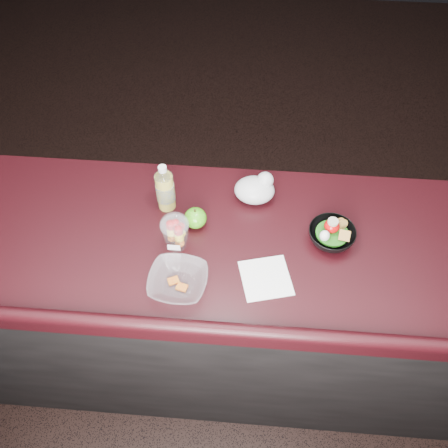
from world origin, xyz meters
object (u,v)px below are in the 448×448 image
(lemonade_bottle, at_px, (165,190))
(snack_bowl, at_px, (331,234))
(fruit_cup, at_px, (175,232))
(takeout_bowl, at_px, (178,281))
(green_apple, at_px, (195,218))

(lemonade_bottle, xyz_separation_m, snack_bowl, (0.60, -0.11, -0.06))
(fruit_cup, xyz_separation_m, takeout_bowl, (0.03, -0.16, -0.05))
(green_apple, bearing_deg, snack_bowl, -3.52)
(lemonade_bottle, relative_size, snack_bowl, 1.03)
(snack_bowl, bearing_deg, takeout_bowl, -155.84)
(green_apple, distance_m, snack_bowl, 0.48)
(fruit_cup, relative_size, takeout_bowl, 0.67)
(lemonade_bottle, height_order, fruit_cup, lemonade_bottle)
(fruit_cup, height_order, green_apple, fruit_cup)
(takeout_bowl, bearing_deg, snack_bowl, 24.16)
(snack_bowl, distance_m, takeout_bowl, 0.56)
(fruit_cup, height_order, snack_bowl, fruit_cup)
(lemonade_bottle, xyz_separation_m, fruit_cup, (0.06, -0.17, -0.01))
(lemonade_bottle, distance_m, takeout_bowl, 0.35)
(fruit_cup, xyz_separation_m, green_apple, (0.06, 0.09, -0.04))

